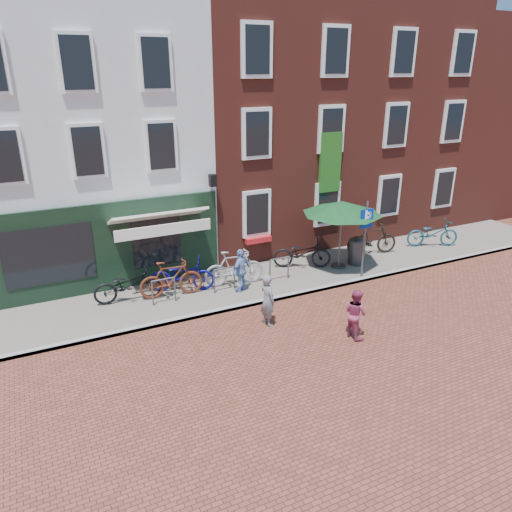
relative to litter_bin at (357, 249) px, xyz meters
name	(u,v)px	position (x,y,z in m)	size (l,w,h in m)	color
ground	(283,300)	(-3.78, -1.28, -0.67)	(80.00, 80.00, 0.00)	brown
sidewalk	(287,276)	(-2.78, 0.22, -0.62)	(24.00, 3.00, 0.10)	slate
building_stucco	(72,138)	(-8.78, 5.72, 3.83)	(8.00, 8.00, 9.00)	silver
building_brick_mid	(247,116)	(-1.78, 5.72, 4.33)	(6.00, 8.00, 10.00)	maroon
building_brick_right	(363,111)	(4.22, 5.72, 4.33)	(6.00, 8.00, 10.00)	maroon
filler_right	(462,116)	(10.72, 5.72, 3.83)	(7.00, 8.00, 9.00)	maroon
litter_bin	(357,249)	(0.00, 0.00, 0.00)	(0.60, 0.60, 1.10)	#38383B
parking_sign	(366,229)	(-0.53, -1.04, 1.15)	(0.50, 0.08, 2.69)	#4C4C4F
parasol	(342,205)	(-0.77, 0.02, 1.76)	(2.78, 2.78, 2.56)	#4C4C4F
woman	(268,300)	(-4.93, -2.45, 0.10)	(0.56, 0.37, 1.54)	slate
boy	(355,314)	(-3.10, -4.09, 0.03)	(0.68, 0.53, 1.40)	#993555
cafe_person	(241,270)	(-4.78, -0.28, 0.15)	(0.84, 0.35, 1.44)	#7999CE
bicycle_0	(128,285)	(-8.23, 0.55, -0.02)	(0.72, 2.07, 1.09)	black
bicycle_1	(171,279)	(-6.92, 0.29, 0.04)	(0.57, 2.01, 1.21)	maroon
bicycle_2	(182,275)	(-6.49, 0.57, -0.02)	(0.72, 2.07, 1.09)	#0C0962
bicycle_3	(234,268)	(-4.79, 0.26, 0.04)	(0.57, 2.01, 1.21)	#A3A3A6
bicycle_4	(302,253)	(-1.98, 0.58, -0.02)	(0.72, 2.07, 1.09)	black
bicycle_5	(372,239)	(1.14, 0.57, 0.04)	(0.57, 2.01, 1.21)	black
bicycle_6	(433,233)	(3.91, 0.23, -0.02)	(0.72, 2.07, 1.09)	#144656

